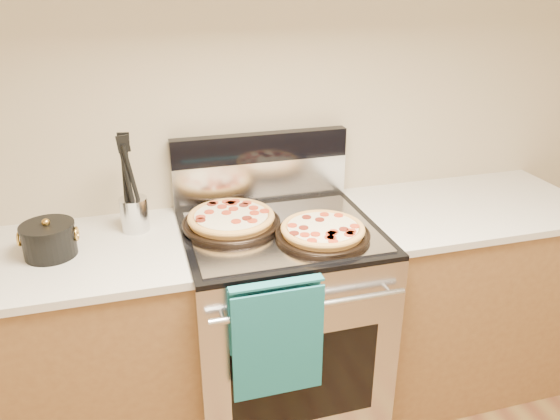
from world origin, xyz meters
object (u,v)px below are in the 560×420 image
object	(u,v)px
pepperoni_pizza_back	(231,219)
range_body	(280,328)
saucepan	(49,241)
pepperoni_pizza_front	(323,231)
utensil_crock	(135,214)

from	to	relation	value
pepperoni_pizza_back	range_body	bearing A→B (deg)	-21.25
range_body	saucepan	bearing A→B (deg)	177.53
range_body	pepperoni_pizza_front	size ratio (longest dim) A/B	2.55
pepperoni_pizza_back	saucepan	xyz separation A→B (m)	(-0.66, -0.03, 0.01)
pepperoni_pizza_back	pepperoni_pizza_front	distance (m)	0.37
utensil_crock	pepperoni_pizza_back	bearing A→B (deg)	-14.98
pepperoni_pizza_front	utensil_crock	size ratio (longest dim) A/B	2.63
saucepan	pepperoni_pizza_front	bearing A→B (deg)	-9.37
range_body	saucepan	size ratio (longest dim) A/B	4.96
pepperoni_pizza_back	pepperoni_pizza_front	world-z (taller)	pepperoni_pizza_back
pepperoni_pizza_back	utensil_crock	xyz separation A→B (m)	(-0.36, 0.10, 0.03)
range_body	utensil_crock	world-z (taller)	utensil_crock
pepperoni_pizza_front	saucepan	xyz separation A→B (m)	(-0.97, 0.16, 0.02)
range_body	pepperoni_pizza_front	bearing A→B (deg)	-43.66
pepperoni_pizza_back	pepperoni_pizza_front	xyz separation A→B (m)	(0.31, -0.19, -0.00)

